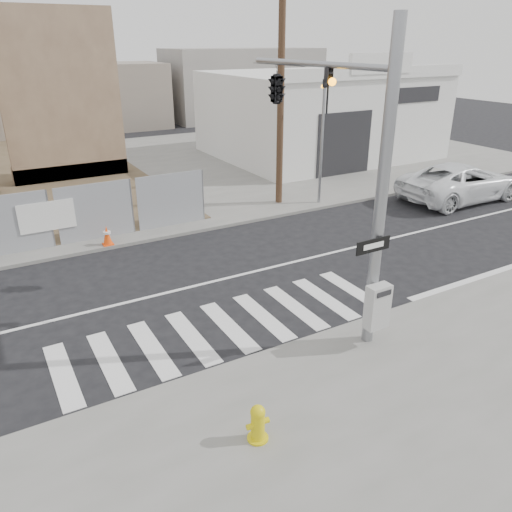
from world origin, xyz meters
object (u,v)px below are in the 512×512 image
auto_shop (319,114)px  signal_pole (307,122)px  traffic_cone_d (107,235)px  suv (461,182)px  fire_hydrant (258,423)px

auto_shop → signal_pole: bearing=-127.5°
auto_shop → traffic_cone_d: 17.73m
suv → traffic_cone_d: suv is taller
signal_pole → traffic_cone_d: bearing=121.1°
fire_hydrant → suv: size_ratio=0.12×
signal_pole → fire_hydrant: signal_pole is taller
traffic_cone_d → signal_pole: bearing=-58.9°
suv → signal_pole: bearing=110.6°
auto_shop → suv: size_ratio=2.02×
signal_pole → fire_hydrant: (-3.84, -4.27, -4.30)m
signal_pole → suv: signal_pole is taller
signal_pole → suv: bearing=19.9°
signal_pole → fire_hydrant: 7.18m
suv → traffic_cone_d: size_ratio=8.63×
fire_hydrant → traffic_cone_d: fire_hydrant is taller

